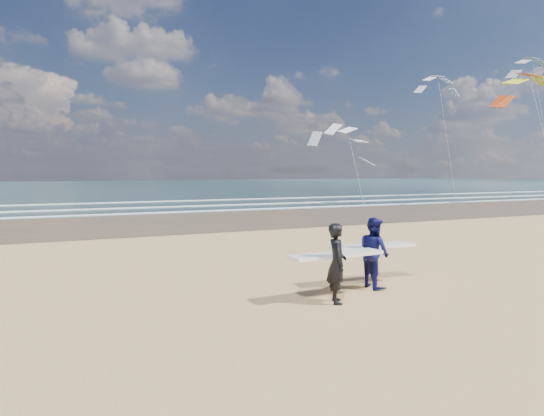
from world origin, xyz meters
name	(u,v)px	position (x,y,z in m)	size (l,w,h in m)	color
wet_sand_strip	(440,209)	(20.00, 18.00, 0.01)	(220.00, 12.00, 0.01)	#4C3E28
ocean	(213,186)	(20.00, 72.00, 0.01)	(220.00, 100.00, 0.02)	#173033
foam_breakers	(359,200)	(20.00, 28.10, 0.05)	(220.00, 11.70, 0.05)	white
surfer_near	(337,262)	(0.41, 0.22, 0.86)	(2.23, 1.04, 1.68)	black
surfer_far	(374,252)	(1.91, 0.98, 0.84)	(2.22, 1.06, 1.67)	#0C0E44
kite_0	(539,115)	(29.00, 17.40, 6.93)	(7.15, 4.89, 11.62)	slate
kite_1	(352,152)	(16.95, 24.64, 4.19)	(6.28, 4.79, 7.29)	slate
kite_2	(541,111)	(40.28, 25.75, 8.73)	(6.37, 4.80, 15.58)	slate
kite_5	(445,124)	(32.48, 30.85, 7.52)	(5.59, 4.71, 13.92)	slate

